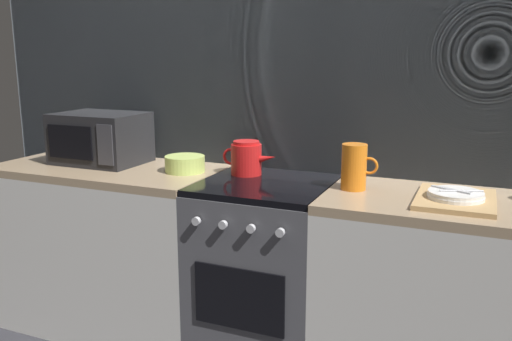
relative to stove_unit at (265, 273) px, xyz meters
The scene contains 9 objects.
back_wall 0.82m from the stove_unit, 90.00° to the left, with size 3.60×0.05×2.40m.
counter_left 0.90m from the stove_unit, behind, with size 1.20×0.60×0.90m.
stove_unit is the anchor object (origin of this frame).
counter_right 0.90m from the stove_unit, ahead, with size 1.20×0.60×0.90m.
microwave 1.15m from the stove_unit, behind, with size 0.46×0.35×0.27m.
kettle 0.56m from the stove_unit, 142.92° to the left, with size 0.28×0.15×0.17m.
mixing_bowl 0.67m from the stove_unit, behind, with size 0.20×0.20×0.08m, color #B7D166.
pitcher 0.68m from the stove_unit, ahead, with size 0.16×0.11×0.20m.
dish_pile 0.95m from the stove_unit, ahead, with size 0.30×0.40×0.06m.
Camera 1 is at (0.90, -2.24, 1.48)m, focal length 37.70 mm.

